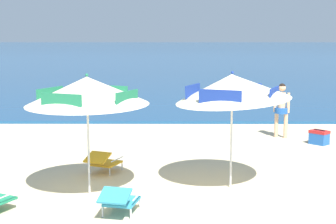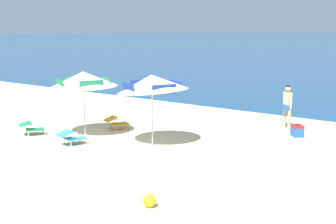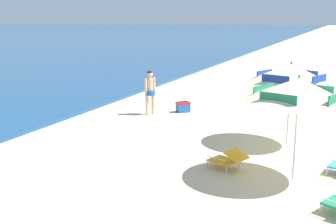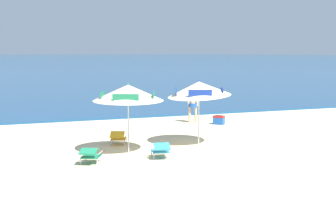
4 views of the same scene
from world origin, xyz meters
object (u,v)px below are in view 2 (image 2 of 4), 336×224
at_px(lounge_chair_facing_sea, 32,127).
at_px(lounge_chair_beside_umbrella, 117,122).
at_px(cooler_box, 297,131).
at_px(lounge_chair_under_umbrella, 72,136).
at_px(beach_ball, 150,201).
at_px(beach_umbrella_striped_second, 152,83).
at_px(beach_umbrella_striped_main, 83,79).
at_px(person_standing_near_shore, 287,103).

bearing_deg(lounge_chair_facing_sea, lounge_chair_beside_umbrella, 58.30).
bearing_deg(cooler_box, lounge_chair_facing_sea, -141.90).
distance_m(lounge_chair_under_umbrella, beach_ball, 6.12).
height_order(beach_umbrella_striped_second, lounge_chair_facing_sea, beach_umbrella_striped_second).
distance_m(beach_umbrella_striped_second, lounge_chair_under_umbrella, 3.14).
distance_m(lounge_chair_under_umbrella, lounge_chair_beside_umbrella, 2.72).
relative_size(beach_umbrella_striped_main, lounge_chair_beside_umbrella, 2.94).
distance_m(lounge_chair_facing_sea, beach_ball, 8.22).
height_order(beach_umbrella_striped_main, lounge_chair_under_umbrella, beach_umbrella_striped_main).
relative_size(person_standing_near_shore, cooler_box, 2.75).
height_order(beach_umbrella_striped_second, lounge_chair_beside_umbrella, beach_umbrella_striped_second).
height_order(beach_umbrella_striped_main, cooler_box, beach_umbrella_striped_main).
bearing_deg(cooler_box, beach_umbrella_striped_second, -125.74).
height_order(lounge_chair_facing_sea, person_standing_near_shore, person_standing_near_shore).
bearing_deg(lounge_chair_under_umbrella, beach_ball, -24.23).
relative_size(beach_umbrella_striped_second, cooler_box, 4.99).
relative_size(lounge_chair_beside_umbrella, cooler_box, 1.67).
distance_m(beach_umbrella_striped_main, person_standing_near_shore, 7.55).
xyz_separation_m(beach_umbrella_striped_main, beach_umbrella_striped_second, (2.76, 0.43, 0.02)).
relative_size(beach_umbrella_striped_main, beach_umbrella_striped_second, 0.99).
bearing_deg(beach_ball, beach_umbrella_striped_main, 149.68).
xyz_separation_m(person_standing_near_shore, beach_ball, (1.36, -9.30, -0.81)).
relative_size(lounge_chair_facing_sea, cooler_box, 1.65).
height_order(beach_umbrella_striped_second, lounge_chair_under_umbrella, beach_umbrella_striped_second).
xyz_separation_m(lounge_chair_under_umbrella, person_standing_near_shore, (4.22, 6.79, 0.68)).
distance_m(lounge_chair_facing_sea, cooler_box, 9.31).
distance_m(person_standing_near_shore, cooler_box, 1.52).
xyz_separation_m(lounge_chair_beside_umbrella, lounge_chair_facing_sea, (-1.60, -2.60, 0.00)).
xyz_separation_m(lounge_chair_beside_umbrella, beach_ball, (6.21, -5.16, -0.13)).
relative_size(lounge_chair_under_umbrella, beach_ball, 3.40).
xyz_separation_m(lounge_chair_under_umbrella, beach_ball, (5.58, -2.51, -0.14)).
relative_size(cooler_box, beach_ball, 2.13).
xyz_separation_m(beach_umbrella_striped_second, cooler_box, (3.02, 4.20, -1.82)).
relative_size(lounge_chair_under_umbrella, person_standing_near_shore, 0.58).
xyz_separation_m(lounge_chair_facing_sea, person_standing_near_shore, (6.45, 6.74, 0.68)).
height_order(person_standing_near_shore, cooler_box, person_standing_near_shore).
height_order(lounge_chair_under_umbrella, lounge_chair_facing_sea, lounge_chair_under_umbrella).
height_order(lounge_chair_under_umbrella, lounge_chair_beside_umbrella, lounge_chair_beside_umbrella).
distance_m(lounge_chair_under_umbrella, cooler_box, 7.71).
height_order(lounge_chair_under_umbrella, beach_ball, lounge_chair_under_umbrella).
distance_m(lounge_chair_beside_umbrella, lounge_chair_facing_sea, 3.05).
bearing_deg(beach_ball, lounge_chair_facing_sea, 161.85).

